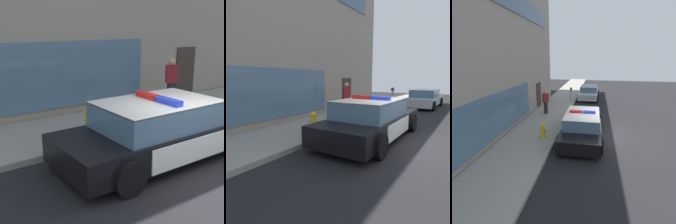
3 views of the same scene
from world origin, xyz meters
The scene contains 7 objects.
ground centered at (0.00, 0.00, 0.00)m, with size 48.00×48.00×0.00m, color black.
sidewalk centered at (0.00, 3.90, 0.07)m, with size 48.00×2.76×0.15m, color gray.
police_cruiser centered at (-0.31, 1.26, 0.68)m, with size 5.13×2.15×1.49m.
fire_hydrant centered at (-1.11, 3.20, 0.50)m, with size 0.34×0.39×0.73m.
car_down_street centered at (9.14, 1.35, 0.63)m, with size 4.63×2.07×1.29m.
pedestrian_on_sidewalk centered at (2.82, 4.18, 1.01)m, with size 0.48×0.44×1.71m.
parking_meter centered at (6.51, 2.85, 1.08)m, with size 0.12×0.18×1.34m.
Camera 3 is at (-9.24, 0.63, 4.17)m, focal length 28.49 mm.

